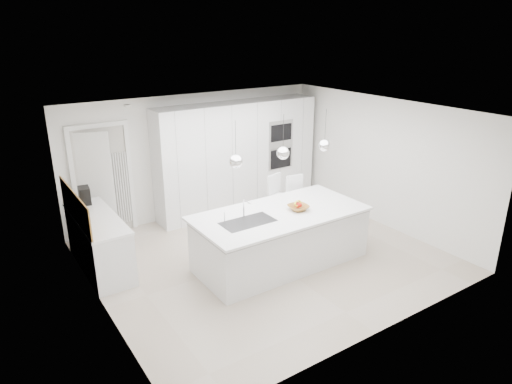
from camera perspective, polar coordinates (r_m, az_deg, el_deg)
floor at (r=7.93m, az=1.21°, el=-8.11°), size 5.50×5.50×0.00m
wall_back at (r=9.49m, az=-7.41°, el=4.63°), size 5.50×0.00×5.50m
wall_left at (r=6.37m, az=-19.50°, el=-4.19°), size 0.00×5.00×5.00m
ceiling at (r=7.11m, az=1.36°, el=9.97°), size 5.50×5.50×0.00m
tall_cabinets at (r=9.63m, az=-2.32°, el=4.40°), size 3.60×0.60×2.30m
oven_stack at (r=9.82m, az=3.12°, el=5.90°), size 0.62×0.04×1.05m
doorway_frame at (r=8.88m, az=-18.56°, el=1.14°), size 1.11×0.08×2.13m
hallway_door at (r=8.79m, az=-20.01°, el=0.63°), size 0.76×0.38×2.00m
radiator at (r=9.01m, az=-16.48°, el=0.45°), size 0.32×0.04×1.40m
left_base_cabinets at (r=7.84m, az=-19.01°, el=-6.14°), size 0.60×1.80×0.86m
left_worktop at (r=7.66m, az=-19.38°, el=-3.11°), size 0.62×1.82×0.04m
oak_backsplash at (r=7.51m, az=-21.72°, el=-1.65°), size 0.02×1.80×0.50m
island_base at (r=7.58m, az=3.17°, el=-5.92°), size 2.80×1.20×0.86m
island_worktop at (r=7.43m, az=3.00°, el=-2.66°), size 2.84×1.40×0.04m
island_sink at (r=7.07m, az=-1.01°, el=-4.36°), size 0.84×0.44×0.18m
island_tap at (r=7.16m, az=-1.55°, el=-2.04°), size 0.02×0.02×0.30m
pendant_left at (r=6.60m, az=-2.53°, el=3.81°), size 0.20×0.20×0.20m
pendant_mid at (r=7.06m, az=3.39°, el=4.88°), size 0.20×0.20×0.20m
pendant_right at (r=7.59m, az=8.56°, el=5.76°), size 0.20×0.20×0.20m
fruit_bowl at (r=7.51m, az=5.30°, el=-1.96°), size 0.35×0.35×0.08m
espresso_machine at (r=8.24m, az=-20.65°, el=-0.41°), size 0.21×0.29×0.29m
bar_stool_left at (r=8.61m, az=2.79°, el=-1.66°), size 0.49×0.60×1.13m
bar_stool_right at (r=8.68m, az=5.32°, el=-1.64°), size 0.43×0.55×1.10m
apple_a at (r=7.52m, az=5.23°, el=-1.71°), size 0.08×0.08×0.08m
apple_b at (r=7.53m, az=5.22°, el=-1.62°), size 0.09×0.09×0.09m
apple_c at (r=7.53m, az=5.46°, el=-1.64°), size 0.08×0.08×0.08m
banana_bunch at (r=7.51m, az=5.22°, el=-1.41°), size 0.22×0.16×0.19m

